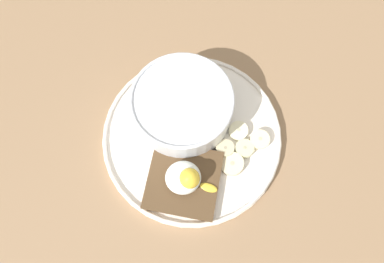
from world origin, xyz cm
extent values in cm
cube|color=#987554|center=(0.00, 0.00, 1.00)|extent=(120.00, 120.00, 2.00)
cylinder|color=white|center=(0.00, 0.00, 2.50)|extent=(27.37, 27.37, 1.00)
torus|color=white|center=(0.00, 0.00, 3.30)|extent=(27.17, 27.17, 0.60)
cylinder|color=white|center=(-1.12, 3.58, 5.98)|extent=(14.78, 14.78, 5.97)
torus|color=white|center=(-1.12, 3.58, 8.97)|extent=(14.98, 14.98, 0.60)
cylinder|color=#CCB191|center=(-1.12, 3.58, 5.69)|extent=(13.38, 13.38, 4.98)
ellipsoid|color=#CCB191|center=(-1.12, 3.58, 7.98)|extent=(12.71, 12.71, 1.20)
ellipsoid|color=#9C684F|center=(-0.91, 3.32, 8.30)|extent=(1.79, 1.61, 0.65)
ellipsoid|color=#AB8051|center=(-1.63, 5.03, 8.28)|extent=(1.67, 1.56, 0.60)
ellipsoid|color=#976743|center=(-4.88, 5.87, 8.27)|extent=(1.63, 1.47, 0.59)
ellipsoid|color=#CABD8F|center=(-1.79, 1.90, 8.36)|extent=(1.99, 2.11, 0.76)
ellipsoid|color=tan|center=(-2.26, 7.58, 8.34)|extent=(1.90, 2.01, 0.73)
cube|color=brown|center=(-1.84, -6.95, 4.26)|extent=(12.63, 12.63, 0.30)
cube|color=brown|center=(-1.84, -6.95, 3.68)|extent=(12.38, 12.38, 1.36)
ellipsoid|color=white|center=(-1.84, -6.95, 5.74)|extent=(5.06, 4.81, 2.76)
sphere|color=yellow|center=(-0.98, -7.32, 6.60)|extent=(2.92, 2.92, 2.92)
ellipsoid|color=yellow|center=(1.65, -8.44, 4.56)|extent=(2.80, 2.10, 0.36)
cylinder|color=beige|center=(7.63, -2.86, 3.55)|extent=(3.68, 3.71, 1.20)
cylinder|color=#B7B68E|center=(7.63, -2.86, 4.04)|extent=(0.66, 0.66, 0.16)
cylinder|color=#F6E6B3|center=(10.09, -1.68, 3.62)|extent=(3.96, 4.02, 1.42)
cylinder|color=#C0B38C|center=(10.09, -1.68, 4.13)|extent=(0.71, 0.72, 0.19)
cylinder|color=beige|center=(4.75, -2.62, 3.60)|extent=(3.20, 3.30, 1.44)
cylinder|color=tan|center=(4.75, -2.62, 4.07)|extent=(0.57, 0.59, 0.21)
cylinder|color=beige|center=(5.51, -5.05, 3.57)|extent=(4.16, 4.09, 1.43)
cylinder|color=#B6AA8A|center=(5.51, -5.05, 3.99)|extent=(0.74, 0.74, 0.23)
cylinder|color=#F3EABF|center=(7.08, 0.05, 3.59)|extent=(4.07, 4.12, 1.42)
cylinder|color=#BDB695|center=(7.08, 0.05, 4.05)|extent=(0.73, 0.73, 0.21)
camera|label=1|loc=(-1.55, -18.21, 57.09)|focal=35.00mm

